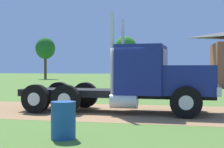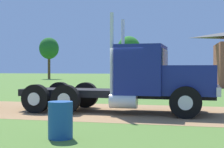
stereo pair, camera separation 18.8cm
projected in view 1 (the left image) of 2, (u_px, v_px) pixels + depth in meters
ground_plane at (117, 112)px, 13.60m from camera, size 200.00×200.00×0.00m
dirt_track at (117, 112)px, 13.60m from camera, size 120.00×5.62×0.01m
truck_foreground_white at (143, 81)px, 13.28m from camera, size 7.95×2.80×3.82m
steel_barrel at (63, 120)px, 8.37m from camera, size 0.61×0.61×0.92m
tree_left at (45, 49)px, 56.68m from camera, size 3.28×3.28×6.95m
tree_mid at (125, 49)px, 50.94m from camera, size 3.54×3.54×6.61m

